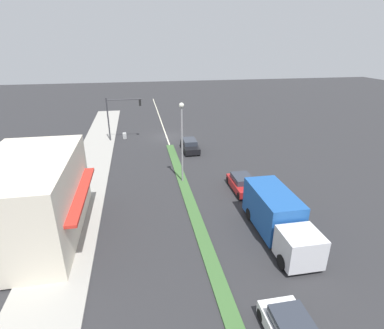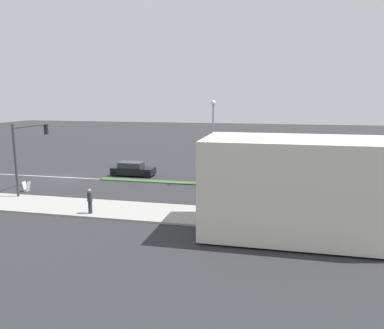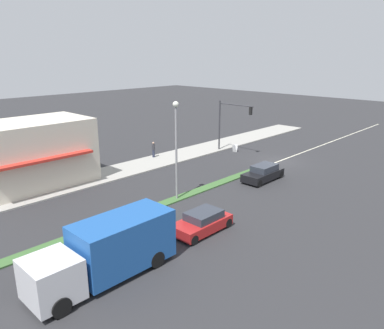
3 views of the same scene
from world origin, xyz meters
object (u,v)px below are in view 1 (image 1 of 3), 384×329
(street_lamp, at_px, (182,133))
(delivery_truck, at_px, (278,216))
(warning_aframe_sign, at_px, (125,136))
(suv_black, at_px, (190,146))
(hatchback_red, at_px, (243,184))
(pedestrian, at_px, (79,155))
(traffic_signal_main, at_px, (119,112))

(street_lamp, relative_size, delivery_truck, 0.98)
(warning_aframe_sign, distance_m, delivery_truck, 26.42)
(street_lamp, height_order, suv_black, street_lamp)
(street_lamp, bearing_deg, warning_aframe_sign, -68.75)
(delivery_truck, relative_size, hatchback_red, 1.89)
(pedestrian, xyz_separation_m, suv_black, (-12.51, -1.92, -0.34))
(pedestrian, distance_m, warning_aframe_sign, 9.39)
(pedestrian, distance_m, hatchback_red, 17.82)
(traffic_signal_main, relative_size, suv_black, 1.32)
(warning_aframe_sign, bearing_deg, traffic_signal_main, 54.39)
(traffic_signal_main, bearing_deg, street_lamp, 113.53)
(pedestrian, relative_size, warning_aframe_sign, 1.99)
(hatchback_red, bearing_deg, suv_black, -75.77)
(suv_black, bearing_deg, traffic_signal_main, -34.17)
(pedestrian, xyz_separation_m, hatchback_red, (-15.31, 9.12, -0.37))
(delivery_truck, bearing_deg, suv_black, -81.10)
(pedestrian, bearing_deg, street_lamp, 147.77)
(warning_aframe_sign, distance_m, suv_black, 10.07)
(delivery_truck, relative_size, suv_black, 1.77)
(warning_aframe_sign, xyz_separation_m, delivery_truck, (-10.70, 24.13, 1.04))
(traffic_signal_main, xyz_separation_m, warning_aframe_sign, (-0.42, -0.59, -3.47))
(pedestrian, bearing_deg, hatchback_red, 149.20)
(delivery_truck, distance_m, suv_black, 18.12)
(suv_black, bearing_deg, street_lamp, 75.35)
(traffic_signal_main, height_order, suv_black, traffic_signal_main)
(suv_black, bearing_deg, hatchback_red, 104.23)
(traffic_signal_main, bearing_deg, hatchback_red, 123.68)
(traffic_signal_main, xyz_separation_m, street_lamp, (-6.12, 14.07, 0.88))
(delivery_truck, bearing_deg, hatchback_red, -90.00)
(street_lamp, relative_size, suv_black, 1.74)
(warning_aframe_sign, height_order, suv_black, suv_black)
(warning_aframe_sign, bearing_deg, street_lamp, 111.25)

